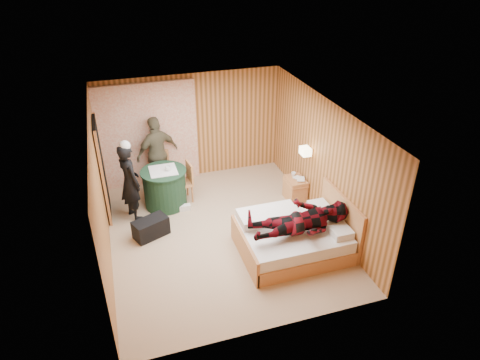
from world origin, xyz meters
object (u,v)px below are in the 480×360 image
object	(u,v)px
nightstand	(295,189)
round_table	(165,188)
man_on_bed	(302,214)
chair_near	(185,179)
wall_lamp	(306,151)
duffel_bag	(151,228)
man_at_table	(158,153)
bed	(293,237)
chair_far	(160,167)
woman_standing	(130,182)

from	to	relation	value
nightstand	round_table	world-z (taller)	round_table
nightstand	man_on_bed	xyz separation A→B (m)	(-0.73, -1.83, 0.67)
chair_near	man_on_bed	distance (m)	3.01
chair_near	wall_lamp	bearing A→B (deg)	60.14
duffel_bag	man_at_table	bearing A→B (deg)	53.26
duffel_bag	man_at_table	world-z (taller)	man_at_table
round_table	man_on_bed	xyz separation A→B (m)	(2.02, -2.47, 0.51)
nightstand	round_table	bearing A→B (deg)	166.90
nightstand	duffel_bag	bearing A→B (deg)	-173.08
chair_near	man_on_bed	xyz separation A→B (m)	(1.55, -2.54, 0.42)
wall_lamp	bed	size ratio (longest dim) A/B	0.13
wall_lamp	bed	xyz separation A→B (m)	(-0.79, -1.35, -1.01)
nightstand	chair_far	xyz separation A→B (m)	(-2.73, 1.39, 0.27)
wall_lamp	man_at_table	distance (m)	3.30
man_at_table	chair_far	bearing A→B (deg)	87.42
nightstand	duffel_bag	size ratio (longest dim) A/B	0.81
wall_lamp	round_table	size ratio (longest dim) A/B	0.27
chair_far	woman_standing	world-z (taller)	woman_standing
wall_lamp	chair_near	xyz separation A→B (m)	(-2.33, 0.97, -0.78)
round_table	woman_standing	bearing A→B (deg)	-160.36
chair_far	chair_near	xyz separation A→B (m)	(0.45, -0.68, -0.02)
nightstand	chair_near	world-z (taller)	chair_near
nightstand	chair_near	distance (m)	2.40
wall_lamp	man_on_bed	xyz separation A→B (m)	(-0.77, -1.57, -0.36)
round_table	chair_far	bearing A→B (deg)	88.55
duffel_bag	woman_standing	bearing A→B (deg)	84.97
man_at_table	man_on_bed	size ratio (longest dim) A/B	0.97
duffel_bag	man_on_bed	world-z (taller)	man_on_bed
nightstand	man_on_bed	bearing A→B (deg)	-111.70
wall_lamp	bed	bearing A→B (deg)	-120.51
chair_near	man_at_table	bearing A→B (deg)	-154.93
chair_far	woman_standing	xyz separation A→B (m)	(-0.72, -1.00, 0.28)
round_table	chair_far	distance (m)	0.76
chair_far	man_at_table	size ratio (longest dim) A/B	0.54
chair_near	round_table	bearing A→B (deg)	-88.83
bed	round_table	world-z (taller)	bed
bed	chair_near	world-z (taller)	bed
chair_far	wall_lamp	bearing A→B (deg)	-17.41
chair_far	man_at_table	distance (m)	0.33
wall_lamp	chair_near	distance (m)	2.64
wall_lamp	man_at_table	xyz separation A→B (m)	(-2.79, 1.70, -0.44)
chair_far	man_on_bed	size ratio (longest dim) A/B	0.53
bed	woman_standing	distance (m)	3.40
chair_near	duffel_bag	distance (m)	1.46
duffel_bag	man_on_bed	size ratio (longest dim) A/B	0.37
chair_far	chair_near	size ratio (longest dim) A/B	1.04
round_table	chair_near	size ratio (longest dim) A/B	1.08
chair_near	woman_standing	bearing A→B (deg)	-81.94
man_at_table	woman_standing	bearing A→B (deg)	34.48
bed	woman_standing	xyz separation A→B (m)	(-2.70, 2.00, 0.53)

